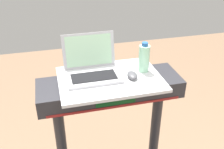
# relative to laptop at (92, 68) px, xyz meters

# --- Properties ---
(desk_board) EXTENTS (0.63, 0.44, 0.02)m
(desk_board) POSITION_rel_laptop_xyz_m (0.10, -0.07, -0.06)
(desk_board) COLOR silver
(desk_board) RESTS_ON treadmill_base
(laptop) EXTENTS (0.33, 0.28, 0.24)m
(laptop) POSITION_rel_laptop_xyz_m (0.00, 0.00, 0.00)
(laptop) COLOR #B7B7BC
(laptop) RESTS_ON desk_board
(computer_mouse) EXTENTS (0.07, 0.10, 0.03)m
(computer_mouse) POSITION_rel_laptop_xyz_m (0.23, -0.10, -0.03)
(computer_mouse) COLOR #4C4C51
(computer_mouse) RESTS_ON desk_board
(water_bottle) EXTENTS (0.07, 0.07, 0.20)m
(water_bottle) POSITION_rel_laptop_xyz_m (0.33, -0.03, 0.04)
(water_bottle) COLOR #9EDBB2
(water_bottle) RESTS_ON desk_board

